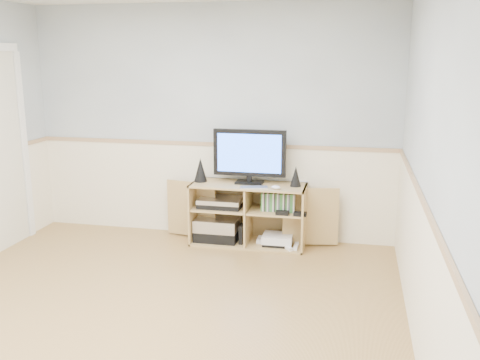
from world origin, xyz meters
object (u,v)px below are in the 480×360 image
Objects in this scene: media_cabinet at (249,212)px; monitor at (250,154)px; keyboard at (254,187)px; game_consoles at (277,240)px.

monitor is at bearing -90.00° from media_cabinet.
game_consoles is (0.22, 0.13, -0.59)m from keyboard.
media_cabinet is 2.46× the size of monitor.
monitor is at bearing 100.61° from keyboard.
media_cabinet is at bearing 90.00° from monitor.
keyboard is (0.08, -0.19, -0.30)m from monitor.
keyboard is at bearing -150.38° from game_consoles.
keyboard reaches higher than media_cabinet.
monitor reaches higher than game_consoles.
monitor is (-0.00, -0.01, 0.63)m from media_cabinet.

